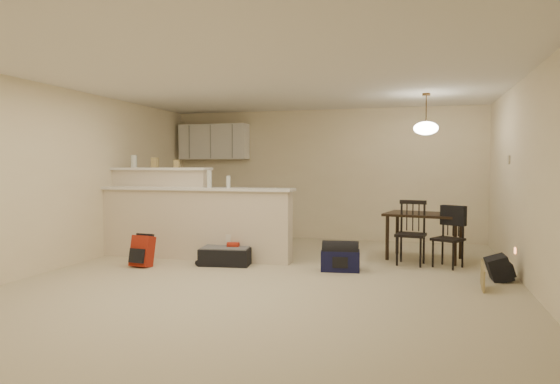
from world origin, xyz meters
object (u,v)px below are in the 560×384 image
(dining_table, at_px, (425,219))
(navy_duffel, at_px, (340,261))
(dining_chair_near, at_px, (411,233))
(dining_chair_far, at_px, (448,237))
(red_backpack, at_px, (142,251))
(pendant_lamp, at_px, (426,128))
(black_daypack, at_px, (499,269))
(suitcase, at_px, (226,256))

(dining_table, height_order, navy_duffel, dining_table)
(dining_chair_near, height_order, navy_duffel, dining_chair_near)
(navy_duffel, bearing_deg, dining_table, 39.86)
(dining_table, xyz_separation_m, dining_chair_far, (0.31, -0.54, -0.20))
(red_backpack, bearing_deg, pendant_lamp, 29.75)
(dining_chair_near, bearing_deg, navy_duffel, -134.00)
(dining_table, height_order, pendant_lamp, pendant_lamp)
(dining_chair_near, height_order, black_daypack, dining_chair_near)
(black_daypack, bearing_deg, red_backpack, 92.62)
(dining_chair_near, bearing_deg, black_daypack, -25.67)
(pendant_lamp, height_order, suitcase, pendant_lamp)
(dining_table, bearing_deg, dining_chair_near, -100.15)
(dining_chair_near, relative_size, suitcase, 1.30)
(pendant_lamp, xyz_separation_m, red_backpack, (-3.83, -1.61, -1.77))
(dining_chair_near, bearing_deg, red_backpack, -153.90)
(pendant_lamp, height_order, black_daypack, pendant_lamp)
(pendant_lamp, xyz_separation_m, dining_chair_far, (0.31, -0.54, -1.57))
(dining_chair_near, height_order, red_backpack, dining_chair_near)
(pendant_lamp, relative_size, suitcase, 0.88)
(red_backpack, bearing_deg, black_daypack, 11.87)
(black_daypack, bearing_deg, navy_duffel, 86.48)
(dining_chair_far, distance_m, navy_duffel, 1.57)
(dining_chair_far, xyz_separation_m, black_daypack, (0.56, -0.67, -0.27))
(black_daypack, bearing_deg, dining_chair_near, 53.26)
(dining_table, distance_m, red_backpack, 4.18)
(pendant_lamp, relative_size, dining_chair_near, 0.67)
(red_backpack, relative_size, black_daypack, 1.29)
(pendant_lamp, bearing_deg, red_backpack, -157.21)
(pendant_lamp, height_order, dining_chair_far, pendant_lamp)
(dining_chair_far, distance_m, red_backpack, 4.28)
(suitcase, xyz_separation_m, navy_duffel, (1.65, 0.00, 0.02))
(dining_table, height_order, suitcase, dining_table)
(suitcase, distance_m, red_backpack, 1.17)
(dining_chair_far, relative_size, red_backpack, 1.94)
(dining_table, xyz_separation_m, dining_chair_near, (-0.19, -0.48, -0.16))
(dining_chair_near, bearing_deg, dining_chair_far, 1.95)
(dining_table, bearing_deg, black_daypack, -42.19)
(red_backpack, bearing_deg, navy_duffel, 16.23)
(dining_chair_far, relative_size, navy_duffel, 1.64)
(dining_chair_near, relative_size, red_backpack, 2.12)
(pendant_lamp, relative_size, navy_duffel, 1.21)
(pendant_lamp, bearing_deg, suitcase, -157.06)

